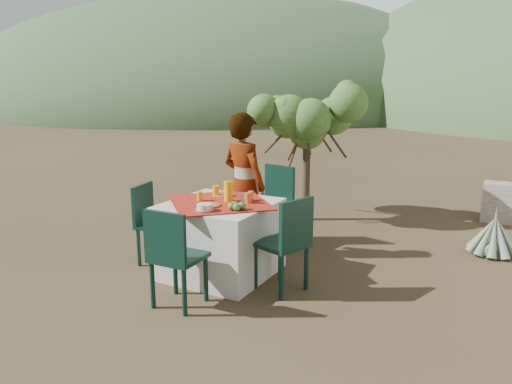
% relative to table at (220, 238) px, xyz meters
% --- Properties ---
extents(ground, '(160.00, 160.00, 0.00)m').
position_rel_table_xyz_m(ground, '(-0.09, 0.12, -0.38)').
color(ground, '#352618').
rests_on(ground, ground).
extents(table, '(1.30, 1.30, 0.76)m').
position_rel_table_xyz_m(table, '(0.00, 0.00, 0.00)').
color(table, beige).
rests_on(table, ground).
extents(chair_far, '(0.53, 0.53, 0.95)m').
position_rel_table_xyz_m(chair_far, '(0.05, 1.13, 0.15)').
color(chair_far, black).
rests_on(chair_far, ground).
extents(chair_near, '(0.42, 0.42, 0.90)m').
position_rel_table_xyz_m(chair_near, '(0.08, -0.88, 0.12)').
color(chair_near, black).
rests_on(chair_near, ground).
extents(chair_left, '(0.47, 0.47, 0.87)m').
position_rel_table_xyz_m(chair_left, '(-0.82, -0.07, 0.10)').
color(chair_left, black).
rests_on(chair_left, ground).
extents(chair_right, '(0.53, 0.53, 0.92)m').
position_rel_table_xyz_m(chair_right, '(0.80, -0.10, 0.13)').
color(chair_right, black).
rests_on(chair_right, ground).
extents(person, '(0.68, 0.54, 1.62)m').
position_rel_table_xyz_m(person, '(-0.07, 0.62, 0.43)').
color(person, '#8C6651').
rests_on(person, ground).
extents(shrub_tree, '(1.45, 1.42, 1.70)m').
position_rel_table_xyz_m(shrub_tree, '(0.04, 2.36, 0.96)').
color(shrub_tree, '#443522').
rests_on(shrub_tree, ground).
extents(agave, '(0.58, 0.60, 0.63)m').
position_rel_table_xyz_m(agave, '(2.45, 1.98, -0.17)').
color(agave, slate).
rests_on(agave, ground).
extents(hill_near_left, '(40.00, 40.00, 16.00)m').
position_rel_table_xyz_m(hill_near_left, '(-18.09, 30.12, -0.38)').
color(hill_near_left, '#3A5731').
rests_on(hill_near_left, ground).
extents(hill_far_center, '(60.00, 60.00, 24.00)m').
position_rel_table_xyz_m(hill_far_center, '(-4.09, 52.12, -0.38)').
color(hill_far_center, slate).
rests_on(hill_far_center, ground).
extents(plate_far, '(0.21, 0.21, 0.01)m').
position_rel_table_xyz_m(plate_far, '(-0.10, 0.25, 0.39)').
color(plate_far, brown).
rests_on(plate_far, table).
extents(plate_near, '(0.22, 0.22, 0.01)m').
position_rel_table_xyz_m(plate_near, '(0.00, -0.19, 0.39)').
color(plate_near, brown).
rests_on(plate_near, table).
extents(glass_far, '(0.07, 0.07, 0.11)m').
position_rel_table_xyz_m(glass_far, '(-0.17, 0.20, 0.44)').
color(glass_far, '#E9A60E').
rests_on(glass_far, table).
extents(glass_near, '(0.06, 0.06, 0.10)m').
position_rel_table_xyz_m(glass_near, '(-0.20, -0.06, 0.43)').
color(glass_near, '#E9A60E').
rests_on(glass_near, table).
extents(juice_pitcher, '(0.09, 0.09, 0.21)m').
position_rel_table_xyz_m(juice_pitcher, '(0.07, 0.06, 0.49)').
color(juice_pitcher, '#E9A60E').
rests_on(juice_pitcher, table).
extents(bowl_plate, '(0.18, 0.18, 0.01)m').
position_rel_table_xyz_m(bowl_plate, '(0.07, -0.37, 0.39)').
color(bowl_plate, brown).
rests_on(bowl_plate, table).
extents(white_bowl, '(0.15, 0.15, 0.05)m').
position_rel_table_xyz_m(white_bowl, '(0.07, -0.37, 0.42)').
color(white_bowl, silver).
rests_on(white_bowl, bowl_plate).
extents(jar_left, '(0.07, 0.07, 0.10)m').
position_rel_table_xyz_m(jar_left, '(0.28, 0.09, 0.43)').
color(jar_left, '#E45B28').
rests_on(jar_left, table).
extents(jar_right, '(0.06, 0.06, 0.09)m').
position_rel_table_xyz_m(jar_right, '(0.25, 0.21, 0.43)').
color(jar_right, '#E45B28').
rests_on(jar_right, table).
extents(napkin_holder, '(0.07, 0.04, 0.08)m').
position_rel_table_xyz_m(napkin_holder, '(0.21, 0.14, 0.42)').
color(napkin_holder, silver).
rests_on(napkin_holder, table).
extents(fruit_cluster, '(0.15, 0.14, 0.08)m').
position_rel_table_xyz_m(fruit_cluster, '(0.31, -0.20, 0.42)').
color(fruit_cluster, '#457C2D').
rests_on(fruit_cluster, table).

